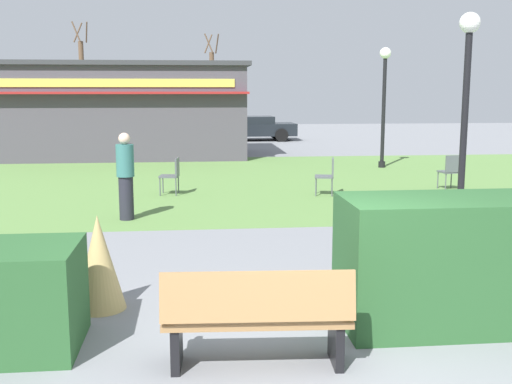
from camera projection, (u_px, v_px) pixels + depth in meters
name	position (u px, v px, depth m)	size (l,w,h in m)	color
ground_plane	(315.00, 374.00, 5.49)	(80.00, 80.00, 0.00)	slate
lawn_patch	(231.00, 181.00, 17.15)	(36.00, 12.00, 0.01)	#5B8442
park_bench	(257.00, 318.00, 5.54)	(1.73, 0.62, 0.95)	#9E7547
hedge_right	(464.00, 261.00, 6.58)	(2.62, 1.10, 1.38)	#28562B
ornamental_grass_behind_left	(364.00, 250.00, 7.71)	(0.52, 0.52, 1.05)	tan
ornamental_grass_behind_right	(99.00, 262.00, 7.06)	(0.59, 0.59, 1.10)	tan
lamppost_mid	(466.00, 94.00, 10.85)	(0.36, 0.36, 3.82)	black
lamppost_far	(384.00, 92.00, 19.70)	(0.36, 0.36, 3.82)	black
food_kiosk	(126.00, 110.00, 23.32)	(9.06, 5.03, 3.48)	#47424C
cafe_chair_west	(451.00, 169.00, 15.50)	(0.49, 0.49, 0.89)	#4C5156
cafe_chair_center	(173.00, 173.00, 14.81)	(0.50, 0.50, 0.89)	#4C5156
cafe_chair_north	(328.00, 173.00, 14.74)	(0.52, 0.52, 0.89)	#4C5156
person_strolling	(126.00, 176.00, 11.89)	(0.34, 0.34, 1.69)	#23232D
parked_car_west_slot	(146.00, 128.00, 30.20)	(4.34, 2.34, 1.20)	navy
parked_car_center_slot	(252.00, 127.00, 30.73)	(4.24, 2.13, 1.20)	black
tree_left_bg	(212.00, 89.00, 36.88)	(0.91, 0.96, 5.75)	brown
tree_right_bg	(83.00, 85.00, 35.10)	(0.91, 0.96, 6.25)	brown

